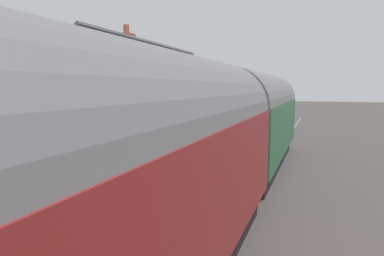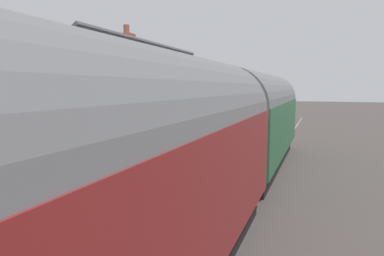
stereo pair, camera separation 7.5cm
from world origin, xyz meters
name	(u,v)px [view 2 (the right image)]	position (x,y,z in m)	size (l,w,h in m)	color
ground_plane	(237,164)	(0.00, 0.00, 0.00)	(160.00, 160.00, 0.00)	#383330
platform	(167,150)	(0.00, 3.68, 0.45)	(32.00, 5.37, 0.91)	gray
platform_edge_coping	(214,144)	(0.00, 1.18, 0.92)	(32.00, 0.36, 0.02)	beige
rail_near	(271,165)	(0.00, -1.62, 0.07)	(52.00, 0.08, 0.14)	gray
rail_far	(241,163)	(0.00, -0.18, 0.07)	(52.00, 0.08, 0.14)	gray
train	(225,133)	(-5.62, -0.90, 2.22)	(22.33, 2.73, 4.32)	black
station_building	(110,116)	(-4.32, 4.18, 2.52)	(8.48, 4.06, 5.36)	white
bench_mid_platform	(195,129)	(1.58, 2.75, 1.38)	(1.42, 0.49, 0.88)	#26727F
bench_by_lamp	(232,116)	(10.51, 2.85, 1.38)	(1.41, 0.45, 0.88)	#26727F
planter_corner_building	(230,121)	(7.76, 2.35, 1.26)	(0.46, 0.46, 0.70)	#9E5138
planter_edge_near	(172,128)	(3.18, 4.78, 1.18)	(1.02, 0.32, 0.58)	teal
planter_bench_left	(217,118)	(10.27, 4.01, 1.20)	(0.81, 0.32, 0.61)	gray
planter_bench_right	(183,125)	(4.95, 4.79, 1.19)	(0.74, 0.32, 0.58)	#9E5138
planter_edge_far	(213,118)	(8.10, 3.69, 1.41)	(0.62, 0.62, 0.94)	#9E5138
planter_under_sign	(210,124)	(5.87, 3.21, 1.20)	(1.06, 0.32, 0.62)	teal
planter_by_door	(178,129)	(2.46, 4.12, 1.21)	(0.34, 0.34, 0.61)	black
lamp_post_platform	(221,88)	(4.81, 2.19, 3.62)	(0.32, 0.50, 3.92)	black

